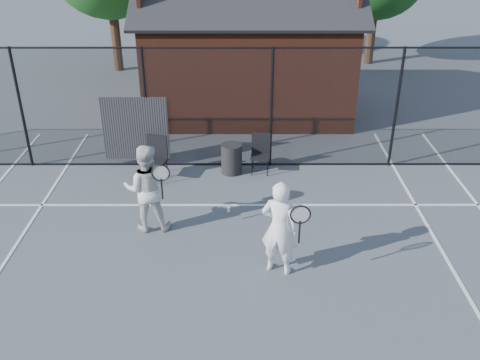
{
  "coord_description": "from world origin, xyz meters",
  "views": [
    {
      "loc": [
        0.24,
        -7.12,
        5.96
      ],
      "look_at": [
        0.25,
        2.1,
        1.1
      ],
      "focal_mm": 40.0,
      "sensor_mm": 36.0,
      "label": 1
    }
  ],
  "objects_px": {
    "clubhouse": "(248,60)",
    "player_front": "(280,228)",
    "chair_left": "(155,160)",
    "waste_bin": "(232,159)",
    "chair_right": "(260,155)",
    "player_back": "(146,188)"
  },
  "relations": [
    {
      "from": "clubhouse",
      "to": "player_front",
      "type": "xyz_separation_m",
      "value": [
        0.43,
        -8.32,
        -0.7
      ]
    },
    {
      "from": "chair_left",
      "to": "clubhouse",
      "type": "bearing_deg",
      "value": 79.63
    },
    {
      "from": "clubhouse",
      "to": "player_front",
      "type": "distance_m",
      "value": 8.36
    },
    {
      "from": "waste_bin",
      "to": "chair_right",
      "type": "bearing_deg",
      "value": 0.0
    },
    {
      "from": "chair_right",
      "to": "player_front",
      "type": "bearing_deg",
      "value": -81.82
    },
    {
      "from": "player_back",
      "to": "clubhouse",
      "type": "bearing_deg",
      "value": 73.06
    },
    {
      "from": "player_front",
      "to": "player_back",
      "type": "distance_m",
      "value": 2.91
    },
    {
      "from": "player_back",
      "to": "waste_bin",
      "type": "relative_size",
      "value": 2.48
    },
    {
      "from": "waste_bin",
      "to": "clubhouse",
      "type": "bearing_deg",
      "value": 84.07
    },
    {
      "from": "clubhouse",
      "to": "waste_bin",
      "type": "xyz_separation_m",
      "value": [
        -0.46,
        -4.4,
        -1.24
      ]
    },
    {
      "from": "clubhouse",
      "to": "chair_right",
      "type": "relative_size",
      "value": 6.89
    },
    {
      "from": "chair_left",
      "to": "player_front",
      "type": "bearing_deg",
      "value": -37.73
    },
    {
      "from": "player_back",
      "to": "waste_bin",
      "type": "height_order",
      "value": "player_back"
    },
    {
      "from": "clubhouse",
      "to": "chair_left",
      "type": "height_order",
      "value": "clubhouse"
    },
    {
      "from": "chair_right",
      "to": "waste_bin",
      "type": "xyz_separation_m",
      "value": [
        -0.7,
        0.0,
        -0.1
      ]
    },
    {
      "from": "player_back",
      "to": "chair_left",
      "type": "relative_size",
      "value": 1.76
    },
    {
      "from": "waste_bin",
      "to": "player_front",
      "type": "bearing_deg",
      "value": -77.21
    },
    {
      "from": "clubhouse",
      "to": "player_back",
      "type": "distance_m",
      "value": 7.24
    },
    {
      "from": "chair_right",
      "to": "waste_bin",
      "type": "height_order",
      "value": "chair_right"
    },
    {
      "from": "chair_right",
      "to": "chair_left",
      "type": "bearing_deg",
      "value": -165.96
    },
    {
      "from": "waste_bin",
      "to": "player_back",
      "type": "bearing_deg",
      "value": -123.38
    },
    {
      "from": "player_back",
      "to": "player_front",
      "type": "bearing_deg",
      "value": -29.39
    }
  ]
}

